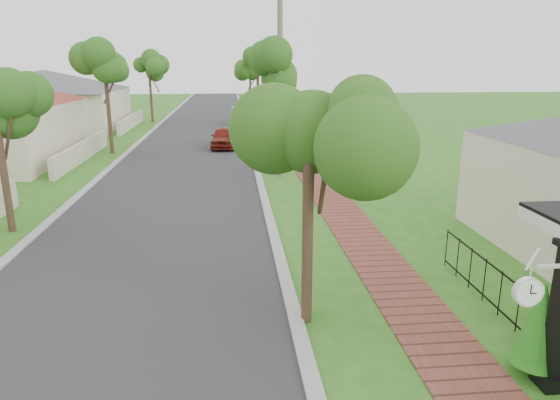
{
  "coord_description": "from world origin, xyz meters",
  "views": [
    {
      "loc": [
        -0.58,
        -7.62,
        5.12
      ],
      "look_at": [
        0.71,
        5.44,
        1.5
      ],
      "focal_mm": 32.0,
      "sensor_mm": 36.0,
      "label": 1
    }
  ],
  "objects_px": {
    "parked_car_white": "(242,116)",
    "near_tree": "(309,138)",
    "parked_car_red": "(224,137)",
    "utility_pole": "(280,74)",
    "station_clock": "(531,290)"
  },
  "relations": [
    {
      "from": "parked_car_white",
      "to": "near_tree",
      "type": "height_order",
      "value": "near_tree"
    },
    {
      "from": "parked_car_red",
      "to": "utility_pole",
      "type": "bearing_deg",
      "value": -70.06
    },
    {
      "from": "utility_pole",
      "to": "parked_car_white",
      "type": "bearing_deg",
      "value": 93.5
    },
    {
      "from": "parked_car_red",
      "to": "parked_car_white",
      "type": "distance_m",
      "value": 12.0
    },
    {
      "from": "parked_car_white",
      "to": "parked_car_red",
      "type": "bearing_deg",
      "value": -100.2
    },
    {
      "from": "parked_car_red",
      "to": "station_clock",
      "type": "relative_size",
      "value": 3.55
    },
    {
      "from": "parked_car_white",
      "to": "station_clock",
      "type": "relative_size",
      "value": 4.21
    },
    {
      "from": "parked_car_red",
      "to": "utility_pole",
      "type": "height_order",
      "value": "utility_pole"
    },
    {
      "from": "near_tree",
      "to": "station_clock",
      "type": "xyz_separation_m",
      "value": [
        2.82,
        -2.9,
        -1.81
      ]
    },
    {
      "from": "parked_car_red",
      "to": "station_clock",
      "type": "xyz_separation_m",
      "value": [
        4.69,
        -24.78,
        1.3
      ]
    },
    {
      "from": "parked_car_red",
      "to": "station_clock",
      "type": "height_order",
      "value": "station_clock"
    },
    {
      "from": "station_clock",
      "to": "parked_car_white",
      "type": "bearing_deg",
      "value": 95.11
    },
    {
      "from": "parked_car_white",
      "to": "near_tree",
      "type": "xyz_separation_m",
      "value": [
        0.47,
        -33.8,
        3.02
      ]
    },
    {
      "from": "station_clock",
      "to": "utility_pole",
      "type": "bearing_deg",
      "value": 97.12
    },
    {
      "from": "parked_car_white",
      "to": "station_clock",
      "type": "height_order",
      "value": "station_clock"
    }
  ]
}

